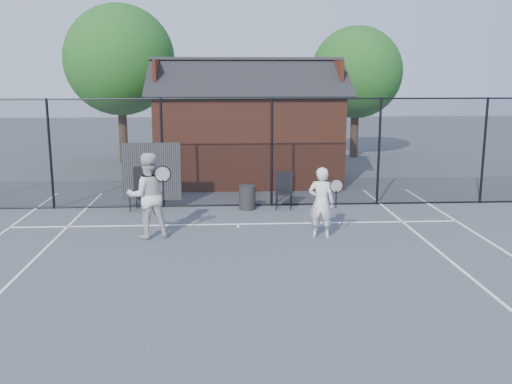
{
  "coord_description": "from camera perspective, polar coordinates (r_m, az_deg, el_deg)",
  "views": [
    {
      "loc": [
        -0.34,
        -10.55,
        3.59
      ],
      "look_at": [
        0.36,
        1.57,
        1.1
      ],
      "focal_mm": 40.0,
      "sensor_mm": 36.0,
      "label": 1
    }
  ],
  "objects": [
    {
      "name": "ground",
      "position": [
        11.15,
        -1.42,
        -7.19
      ],
      "size": [
        80.0,
        80.0,
        0.0
      ],
      "primitive_type": "plane",
      "color": "#404349",
      "rests_on": "ground"
    },
    {
      "name": "chair_left",
      "position": [
        15.61,
        -11.45,
        0.18
      ],
      "size": [
        0.66,
        0.68,
        1.13
      ],
      "primitive_type": "cube",
      "rotation": [
        0.0,
        0.0,
        -0.24
      ],
      "color": "black",
      "rests_on": "ground"
    },
    {
      "name": "fence",
      "position": [
        15.7,
        -3.17,
        3.73
      ],
      "size": [
        22.04,
        3.0,
        3.0
      ],
      "color": "black",
      "rests_on": "ground"
    },
    {
      "name": "clubhouse",
      "position": [
        19.67,
        -0.87,
        5.8
      ],
      "size": [
        6.5,
        4.36,
        4.19
      ],
      "color": "brown",
      "rests_on": "ground"
    },
    {
      "name": "waste_bin",
      "position": [
        15.51,
        -0.88,
        -0.55
      ],
      "size": [
        0.53,
        0.53,
        0.66
      ],
      "primitive_type": "cylinder",
      "rotation": [
        0.0,
        0.0,
        0.21
      ],
      "color": "black",
      "rests_on": "ground"
    },
    {
      "name": "tree_left",
      "position": [
        24.42,
        -13.47,
        12.69
      ],
      "size": [
        4.48,
        4.48,
        6.44
      ],
      "color": "#382316",
      "rests_on": "ground"
    },
    {
      "name": "court_lines",
      "position": [
        9.91,
        -1.15,
        -9.62
      ],
      "size": [
        11.02,
        18.0,
        0.01
      ],
      "color": "white",
      "rests_on": "ground"
    },
    {
      "name": "player_front",
      "position": [
        12.82,
        6.55,
        -1.03
      ],
      "size": [
        0.76,
        0.61,
        1.6
      ],
      "color": "silver",
      "rests_on": "ground"
    },
    {
      "name": "player_back",
      "position": [
        12.94,
        -10.76,
        -0.34
      ],
      "size": [
        1.12,
        0.94,
        1.92
      ],
      "color": "silver",
      "rests_on": "ground"
    },
    {
      "name": "chair_right",
      "position": [
        15.55,
        2.82,
        0.08
      ],
      "size": [
        0.55,
        0.56,
        0.98
      ],
      "primitive_type": "cube",
      "rotation": [
        0.0,
        0.0,
        -0.17
      ],
      "color": "black",
      "rests_on": "ground"
    },
    {
      "name": "tree_right",
      "position": [
        25.72,
        10.01,
        11.68
      ],
      "size": [
        3.97,
        3.97,
        5.7
      ],
      "color": "#382316",
      "rests_on": "ground"
    }
  ]
}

